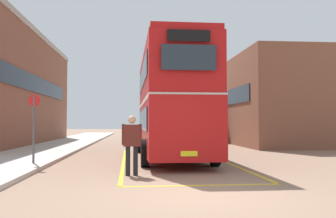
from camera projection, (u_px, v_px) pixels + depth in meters
The scene contains 9 objects.
ground_plane at pixel (159, 149), 22.32m from camera, with size 135.60×135.60×0.00m, color #846651.
sidewalk_left at pixel (58, 146), 24.14m from camera, with size 4.00×57.60×0.14m, color #B2ADA3.
brick_building_left at pixel (0, 88), 25.45m from camera, with size 5.44×20.63×7.90m.
depot_building_right at pixel (278, 102), 27.39m from camera, with size 7.33×12.62×6.24m.
double_decker_bus at pixel (170, 102), 16.47m from camera, with size 2.95×10.41×4.75m.
single_deck_bus at pixel (190, 122), 32.63m from camera, with size 3.54×9.02×3.02m.
pedestrian_boarding at pixel (132, 140), 11.01m from camera, with size 0.60×0.26×1.79m.
bus_stop_sign at pixel (34, 121), 13.21m from camera, with size 0.43×0.14×2.46m.
bay_marking_yellow at pixel (175, 163), 14.47m from camera, with size 4.39×12.43×0.01m.
Camera 1 is at (-1.40, -7.95, 1.58)m, focal length 39.38 mm.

